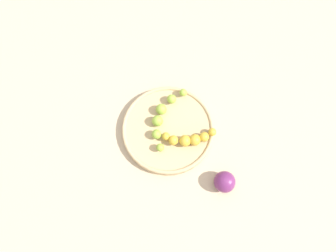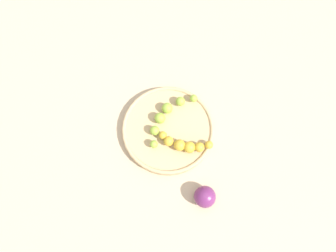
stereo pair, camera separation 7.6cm
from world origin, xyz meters
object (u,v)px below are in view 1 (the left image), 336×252
(banana_green, at_px, (163,116))
(plum_purple, at_px, (225,182))
(fruit_bowl, at_px, (168,129))
(banana_spotted, at_px, (190,139))

(banana_green, xyz_separation_m, plum_purple, (0.08, -0.21, -0.01))
(fruit_bowl, height_order, banana_green, banana_green)
(fruit_bowl, relative_size, plum_purple, 4.55)
(banana_spotted, relative_size, banana_green, 0.96)
(fruit_bowl, bearing_deg, banana_spotted, -50.60)
(banana_spotted, relative_size, plum_purple, 2.56)
(fruit_bowl, height_order, banana_spotted, banana_spotted)
(banana_spotted, distance_m, plum_purple, 0.13)
(banana_spotted, bearing_deg, fruit_bowl, -126.02)
(banana_green, height_order, plum_purple, plum_purple)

